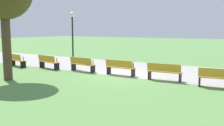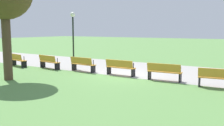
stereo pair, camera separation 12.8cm
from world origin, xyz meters
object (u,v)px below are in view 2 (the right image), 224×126
(bench_3, at_px, (49,62))
(bench_4, at_px, (82,64))
(bench_2, at_px, (18,60))
(bench_5, at_px, (120,67))
(bench_6, at_px, (164,72))
(bench_7, at_px, (219,78))
(lamp_post, at_px, (73,29))

(bench_3, relative_size, bench_4, 1.01)
(bench_2, relative_size, bench_5, 1.04)
(bench_2, xyz_separation_m, bench_6, (10.35, 0.73, 0.00))
(bench_5, relative_size, bench_7, 0.97)
(bench_2, bearing_deg, bench_3, 22.13)
(bench_6, xyz_separation_m, bench_7, (2.59, -0.27, 0.00))
(bench_6, bearing_deg, lamp_post, 170.06)
(bench_3, bearing_deg, bench_6, 10.07)
(lamp_post, bearing_deg, bench_6, -5.91)
(bench_7, xyz_separation_m, lamp_post, (-9.07, 0.94, 2.11))
(bench_6, xyz_separation_m, lamp_post, (-6.49, 0.67, 2.11))
(bench_3, relative_size, lamp_post, 0.48)
(bench_5, xyz_separation_m, bench_6, (2.60, -0.09, 0.00))
(bench_3, relative_size, bench_7, 1.00)
(bench_3, distance_m, bench_4, 2.60)
(bench_3, bearing_deg, lamp_post, 44.05)
(bench_3, distance_m, bench_7, 10.38)
(bench_2, height_order, bench_5, same)
(bench_5, height_order, bench_7, same)
(bench_2, height_order, bench_3, same)
(lamp_post, bearing_deg, bench_7, -5.94)
(bench_7, bearing_deg, bench_6, 165.91)
(bench_4, distance_m, lamp_post, 2.56)
(bench_2, distance_m, bench_4, 5.20)
(bench_2, bearing_deg, lamp_post, 32.00)
(bench_7, distance_m, lamp_post, 9.36)
(bench_4, relative_size, lamp_post, 0.47)
(bench_5, distance_m, bench_7, 5.20)
(bench_2, relative_size, bench_3, 1.01)
(bench_6, relative_size, lamp_post, 0.47)
(bench_2, relative_size, bench_7, 1.01)
(bench_3, distance_m, bench_6, 7.79)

